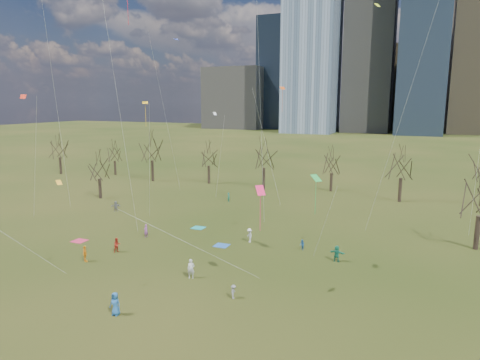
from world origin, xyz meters
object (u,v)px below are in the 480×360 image
at_px(blanket_navy, 222,245).
at_px(person_0, 115,304).
at_px(person_2, 117,245).
at_px(blanket_teal, 198,228).
at_px(person_4, 85,254).
at_px(blanket_crimson, 79,241).
at_px(person_1, 191,269).

distance_m(blanket_navy, person_0, 17.77).
height_order(person_0, person_2, person_0).
distance_m(blanket_teal, person_4, 15.86).
relative_size(person_0, person_2, 1.12).
bearing_deg(blanket_crimson, person_0, -39.21).
relative_size(person_1, person_4, 1.08).
bearing_deg(blanket_crimson, blanket_navy, 17.42).
height_order(person_1, person_4, person_1).
xyz_separation_m(blanket_teal, blanket_crimson, (-10.39, -10.16, 0.00)).
relative_size(person_0, person_1, 1.00).
height_order(blanket_crimson, person_2, person_2).
height_order(blanket_crimson, person_0, person_0).
xyz_separation_m(blanket_navy, person_2, (-9.57, -6.37, 0.80)).
xyz_separation_m(blanket_crimson, person_1, (17.45, -4.27, 0.90)).
bearing_deg(person_1, person_4, 157.26).
distance_m(blanket_crimson, person_2, 6.77).
bearing_deg(blanket_crimson, person_1, -13.75).
relative_size(blanket_teal, person_4, 0.94).
relative_size(blanket_navy, person_1, 0.87).
bearing_deg(blanket_navy, person_4, -137.31).
xyz_separation_m(blanket_crimson, person_2, (6.59, -1.30, 0.80)).
bearing_deg(person_0, blanket_teal, 100.21).
xyz_separation_m(blanket_teal, person_4, (-5.00, -15.03, 0.84)).
xyz_separation_m(person_2, person_4, (-1.20, -3.57, 0.03)).
xyz_separation_m(person_0, person_1, (1.93, 8.39, 0.00)).
xyz_separation_m(blanket_teal, person_0, (5.13, -22.82, 0.90)).
xyz_separation_m(blanket_teal, person_2, (-3.79, -11.46, 0.80)).
distance_m(blanket_crimson, person_1, 17.99).
xyz_separation_m(blanket_crimson, person_0, (15.52, -12.66, 0.90)).
bearing_deg(person_1, blanket_teal, 90.51).
distance_m(blanket_navy, person_2, 11.53).
bearing_deg(blanket_navy, blanket_teal, 138.62).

